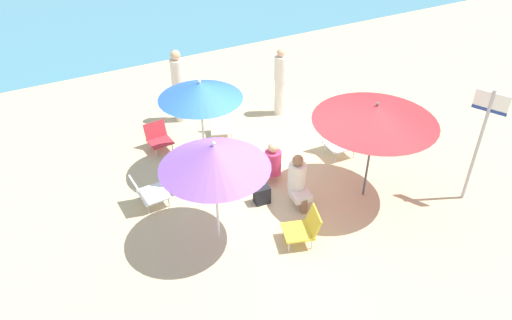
{
  "coord_description": "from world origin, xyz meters",
  "views": [
    {
      "loc": [
        -3.77,
        -5.96,
        5.69
      ],
      "look_at": [
        -0.43,
        0.37,
        0.7
      ],
      "focal_mm": 34.53,
      "sensor_mm": 36.0,
      "label": 1
    }
  ],
  "objects_px": {
    "umbrella_red": "(376,114)",
    "person_b": "(298,180)",
    "beach_chair_d": "(304,227)",
    "beach_chair_a": "(221,123)",
    "beach_chair_e": "(337,138)",
    "umbrella_blue": "(200,91)",
    "person_c": "(280,82)",
    "umbrella_purple": "(214,157)",
    "person_d": "(178,86)",
    "beach_chair_b": "(147,192)",
    "beach_chair_c": "(158,137)",
    "person_a": "(273,162)",
    "warning_sign": "(483,130)",
    "beach_bag": "(262,195)"
  },
  "relations": [
    {
      "from": "person_c",
      "to": "person_d",
      "type": "relative_size",
      "value": 0.95
    },
    {
      "from": "beach_chair_d",
      "to": "person_a",
      "type": "xyz_separation_m",
      "value": [
        0.35,
        1.65,
        0.14
      ]
    },
    {
      "from": "beach_chair_b",
      "to": "person_d",
      "type": "relative_size",
      "value": 0.35
    },
    {
      "from": "beach_chair_d",
      "to": "person_b",
      "type": "xyz_separation_m",
      "value": [
        0.44,
        0.91,
        0.18
      ]
    },
    {
      "from": "person_c",
      "to": "warning_sign",
      "type": "bearing_deg",
      "value": -89.31
    },
    {
      "from": "person_c",
      "to": "warning_sign",
      "type": "distance_m",
      "value": 4.53
    },
    {
      "from": "umbrella_blue",
      "to": "beach_chair_a",
      "type": "height_order",
      "value": "umbrella_blue"
    },
    {
      "from": "umbrella_blue",
      "to": "umbrella_red",
      "type": "height_order",
      "value": "umbrella_blue"
    },
    {
      "from": "beach_chair_d",
      "to": "person_c",
      "type": "xyz_separation_m",
      "value": [
        1.78,
        3.87,
        0.5
      ]
    },
    {
      "from": "umbrella_purple",
      "to": "beach_chair_e",
      "type": "bearing_deg",
      "value": 20.16
    },
    {
      "from": "beach_chair_b",
      "to": "beach_chair_c",
      "type": "height_order",
      "value": "beach_chair_b"
    },
    {
      "from": "beach_chair_d",
      "to": "person_b",
      "type": "bearing_deg",
      "value": -98.09
    },
    {
      "from": "umbrella_blue",
      "to": "beach_chair_c",
      "type": "bearing_deg",
      "value": 113.96
    },
    {
      "from": "umbrella_blue",
      "to": "beach_chair_d",
      "type": "height_order",
      "value": "umbrella_blue"
    },
    {
      "from": "umbrella_purple",
      "to": "person_b",
      "type": "height_order",
      "value": "umbrella_purple"
    },
    {
      "from": "beach_chair_d",
      "to": "person_d",
      "type": "xyz_separation_m",
      "value": [
        -0.35,
        4.65,
        0.55
      ]
    },
    {
      "from": "warning_sign",
      "to": "umbrella_purple",
      "type": "bearing_deg",
      "value": 140.09
    },
    {
      "from": "umbrella_purple",
      "to": "beach_chair_c",
      "type": "relative_size",
      "value": 3.46
    },
    {
      "from": "beach_chair_c",
      "to": "beach_chair_e",
      "type": "xyz_separation_m",
      "value": [
        3.16,
        -1.87,
        0.08
      ]
    },
    {
      "from": "umbrella_purple",
      "to": "umbrella_red",
      "type": "bearing_deg",
      "value": -3.98
    },
    {
      "from": "beach_chair_c",
      "to": "beach_chair_e",
      "type": "bearing_deg",
      "value": 54.59
    },
    {
      "from": "umbrella_purple",
      "to": "beach_chair_c",
      "type": "distance_m",
      "value": 3.32
    },
    {
      "from": "beach_chair_e",
      "to": "person_c",
      "type": "distance_m",
      "value": 2.04
    },
    {
      "from": "person_d",
      "to": "warning_sign",
      "type": "height_order",
      "value": "warning_sign"
    },
    {
      "from": "beach_chair_d",
      "to": "person_d",
      "type": "bearing_deg",
      "value": -68.28
    },
    {
      "from": "umbrella_red",
      "to": "beach_chair_b",
      "type": "distance_m",
      "value": 4.14
    },
    {
      "from": "umbrella_red",
      "to": "person_b",
      "type": "bearing_deg",
      "value": 162.04
    },
    {
      "from": "person_b",
      "to": "umbrella_red",
      "type": "bearing_deg",
      "value": 79.94
    },
    {
      "from": "beach_chair_b",
      "to": "beach_bag",
      "type": "bearing_deg",
      "value": -28.11
    },
    {
      "from": "beach_chair_c",
      "to": "beach_chair_d",
      "type": "relative_size",
      "value": 0.82
    },
    {
      "from": "person_d",
      "to": "person_a",
      "type": "bearing_deg",
      "value": 103.9
    },
    {
      "from": "beach_chair_a",
      "to": "warning_sign",
      "type": "relative_size",
      "value": 0.33
    },
    {
      "from": "beach_chair_b",
      "to": "beach_chair_c",
      "type": "xyz_separation_m",
      "value": [
        0.77,
        1.7,
        -0.02
      ]
    },
    {
      "from": "umbrella_red",
      "to": "person_c",
      "type": "relative_size",
      "value": 1.32
    },
    {
      "from": "umbrella_blue",
      "to": "beach_chair_c",
      "type": "distance_m",
      "value": 1.98
    },
    {
      "from": "person_b",
      "to": "beach_bag",
      "type": "height_order",
      "value": "person_b"
    },
    {
      "from": "umbrella_blue",
      "to": "beach_chair_c",
      "type": "relative_size",
      "value": 3.59
    },
    {
      "from": "beach_chair_c",
      "to": "beach_bag",
      "type": "bearing_deg",
      "value": 17.6
    },
    {
      "from": "beach_chair_a",
      "to": "beach_chair_e",
      "type": "relative_size",
      "value": 1.05
    },
    {
      "from": "beach_chair_c",
      "to": "person_a",
      "type": "relative_size",
      "value": 0.61
    },
    {
      "from": "beach_chair_a",
      "to": "person_a",
      "type": "xyz_separation_m",
      "value": [
        0.17,
        -1.95,
        0.13
      ]
    },
    {
      "from": "beach_chair_b",
      "to": "person_b",
      "type": "bearing_deg",
      "value": -28.46
    },
    {
      "from": "beach_chair_e",
      "to": "person_a",
      "type": "height_order",
      "value": "person_a"
    },
    {
      "from": "beach_chair_b",
      "to": "beach_chair_d",
      "type": "bearing_deg",
      "value": -49.35
    },
    {
      "from": "beach_chair_a",
      "to": "beach_bag",
      "type": "distance_m",
      "value": 2.43
    },
    {
      "from": "umbrella_purple",
      "to": "person_d",
      "type": "relative_size",
      "value": 1.12
    },
    {
      "from": "beach_chair_c",
      "to": "person_d",
      "type": "distance_m",
      "value": 1.36
    },
    {
      "from": "beach_chair_e",
      "to": "person_c",
      "type": "height_order",
      "value": "person_c"
    },
    {
      "from": "umbrella_blue",
      "to": "beach_chair_d",
      "type": "relative_size",
      "value": 2.93
    },
    {
      "from": "umbrella_blue",
      "to": "person_b",
      "type": "bearing_deg",
      "value": -56.49
    }
  ]
}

